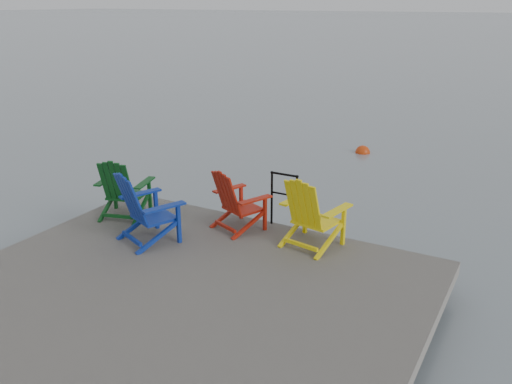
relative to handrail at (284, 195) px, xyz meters
The scene contains 8 objects.
ground 2.67m from the handrail, 95.83° to the right, with size 400.00×400.00×0.00m, color slate.
dock 2.56m from the handrail, 95.83° to the right, with size 6.00×5.00×1.40m.
handrail is the anchor object (origin of this frame).
chair_green 2.71m from the handrail, 159.32° to the right, with size 0.97×0.92×1.04m.
chair_blue 2.19m from the handrail, 135.57° to the right, with size 1.08×1.03×1.11m.
chair_red 0.77m from the handrail, 142.11° to the right, with size 0.96×0.92×1.00m.
chair_yellow 0.84m from the handrail, 35.74° to the right, with size 0.98×0.92×1.09m.
buoy_a 6.85m from the handrail, 97.38° to the left, with size 0.40×0.40×0.40m, color #BF340B.
Camera 1 is at (3.79, -4.87, 3.97)m, focal length 38.00 mm.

